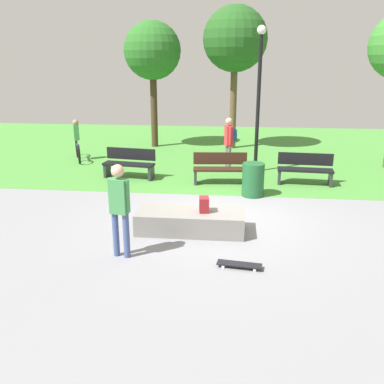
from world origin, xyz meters
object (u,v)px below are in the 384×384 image
object	(u,v)px
park_bench_far_right	(220,168)
park_bench_by_oak	(129,163)
tree_slender_maple	(152,52)
trash_bin	(253,180)
concrete_ledge	(190,221)
backpack_on_ledge	(204,204)
tree_young_birch	(235,40)
cyclist_on_bicycle	(77,143)
skateboard_by_ledge	(239,264)
skater_performing_trick	(119,204)
lamp_post	(259,87)
park_bench_far_left	(305,168)
pedestrian_with_backpack	(229,139)

from	to	relation	value
park_bench_far_right	park_bench_by_oak	world-z (taller)	same
tree_slender_maple	trash_bin	bearing A→B (deg)	-58.57
concrete_ledge	backpack_on_ledge	size ratio (longest dim) A/B	7.20
park_bench_far_right	tree_young_birch	bearing A→B (deg)	86.87
park_bench_far_right	cyclist_on_bicycle	world-z (taller)	cyclist_on_bicycle
skateboard_by_ledge	park_bench_far_right	distance (m)	5.37
tree_young_birch	skater_performing_trick	bearing A→B (deg)	-100.53
lamp_post	backpack_on_ledge	bearing A→B (deg)	-103.92
backpack_on_ledge	park_bench_far_left	size ratio (longest dim) A/B	0.20
skateboard_by_ledge	cyclist_on_bicycle	world-z (taller)	cyclist_on_bicycle
skater_performing_trick	tree_young_birch	world-z (taller)	tree_young_birch
skater_performing_trick	park_bench_by_oak	xyz separation A→B (m)	(-1.20, 5.42, -0.57)
park_bench_far_right	pedestrian_with_backpack	world-z (taller)	pedestrian_with_backpack
lamp_post	pedestrian_with_backpack	bearing A→B (deg)	-177.71
skater_performing_trick	tree_slender_maple	xyz separation A→B (m)	(-1.34, 10.39, 2.79)
tree_young_birch	cyclist_on_bicycle	bearing A→B (deg)	-153.28
concrete_ledge	trash_bin	distance (m)	3.00
lamp_post	trash_bin	bearing A→B (deg)	-93.80
lamp_post	pedestrian_with_backpack	distance (m)	1.89
skateboard_by_ledge	tree_young_birch	bearing A→B (deg)	91.45
pedestrian_with_backpack	park_bench_far_left	bearing A→B (deg)	-29.58
trash_bin	skater_performing_trick	bearing A→B (deg)	-122.98
trash_bin	backpack_on_ledge	bearing A→B (deg)	-113.23
park_bench_far_left	tree_young_birch	size ratio (longest dim) A/B	0.29
park_bench_far_right	trash_bin	world-z (taller)	park_bench_far_right
park_bench_far_right	park_bench_far_left	bearing A→B (deg)	4.06
backpack_on_ledge	park_bench_far_right	distance (m)	3.76
backpack_on_ledge	lamp_post	distance (m)	5.81
concrete_ledge	park_bench_far_left	distance (m)	4.95
concrete_ledge	tree_slender_maple	xyz separation A→B (m)	(-2.50, 9.05, 3.61)
backpack_on_ledge	pedestrian_with_backpack	world-z (taller)	pedestrian_with_backpack
backpack_on_ledge	cyclist_on_bicycle	bearing A→B (deg)	-147.51
skateboard_by_ledge	park_bench_by_oak	size ratio (longest dim) A/B	0.50
backpack_on_ledge	pedestrian_with_backpack	distance (m)	5.26
park_bench_far_left	park_bench_by_oak	distance (m)	5.35
skater_performing_trick	cyclist_on_bicycle	xyz separation A→B (m)	(-3.68, 7.59, -0.42)
park_bench_far_left	pedestrian_with_backpack	world-z (taller)	pedestrian_with_backpack
park_bench_far_left	pedestrian_with_backpack	bearing A→B (deg)	150.42
skateboard_by_ledge	trash_bin	bearing A→B (deg)	84.97
skater_performing_trick	tree_young_birch	xyz separation A→B (m)	(1.94, 10.42, 3.22)
park_bench_far_left	park_bench_far_right	distance (m)	2.51
skateboard_by_ledge	trash_bin	distance (m)	4.24
park_bench_by_oak	cyclist_on_bicycle	bearing A→B (deg)	138.93
park_bench_far_left	lamp_post	xyz separation A→B (m)	(-1.40, 1.33, 2.25)
park_bench_far_right	park_bench_by_oak	size ratio (longest dim) A/B	0.99
concrete_ledge	skater_performing_trick	size ratio (longest dim) A/B	1.29
concrete_ledge	skateboard_by_ledge	world-z (taller)	concrete_ledge
park_bench_far_left	tree_young_birch	xyz separation A→B (m)	(-2.21, 5.15, 3.79)
concrete_ledge	backpack_on_ledge	world-z (taller)	backpack_on_ledge
tree_young_birch	park_bench_far_left	bearing A→B (deg)	-66.77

